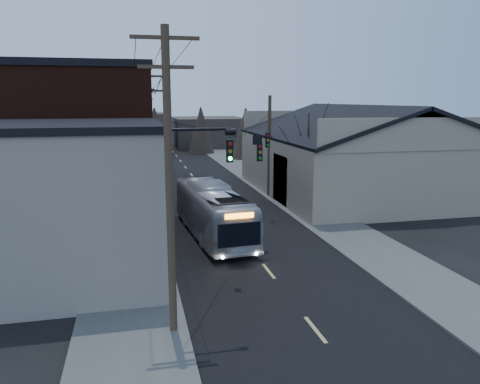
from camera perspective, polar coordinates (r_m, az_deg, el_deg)
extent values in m
plane|color=black|center=(16.22, 11.95, -19.33)|extent=(160.00, 160.00, 0.00)
cube|color=black|center=(43.79, -4.63, 0.46)|extent=(9.00, 110.00, 0.02)
cube|color=#474744|center=(43.35, -13.16, 0.16)|extent=(4.00, 110.00, 0.12)
cube|color=#474744|center=(45.15, 3.56, 0.87)|extent=(4.00, 110.00, 0.12)
cube|color=gray|center=(22.27, -20.00, -1.58)|extent=(8.00, 8.00, 7.00)
cube|color=black|center=(32.96, -19.66, 5.06)|extent=(10.00, 12.00, 10.00)
cube|color=#342E29|center=(48.92, -16.86, 5.28)|extent=(9.00, 14.00, 7.00)
cube|color=gray|center=(42.55, 13.97, 3.25)|extent=(16.00, 20.00, 5.00)
cube|color=black|center=(40.56, 9.12, 8.45)|extent=(8.16, 20.60, 2.86)
cube|color=black|center=(44.17, 18.89, 8.21)|extent=(8.16, 20.60, 2.86)
cube|color=#342E29|center=(77.75, -12.88, 7.16)|extent=(10.00, 12.00, 6.00)
cube|color=#342E29|center=(83.81, -3.89, 7.35)|extent=(12.00, 14.00, 5.00)
cone|color=black|center=(35.25, 8.23, 3.66)|extent=(0.40, 0.40, 7.20)
cylinder|color=#382B1E|center=(15.90, -8.59, 0.48)|extent=(0.28, 0.28, 10.50)
cube|color=#382B1E|center=(15.74, -9.13, 18.10)|extent=(2.20, 0.12, 0.12)
cylinder|color=#382B1E|center=(30.77, -10.77, 5.12)|extent=(0.28, 0.28, 10.00)
cube|color=#382B1E|center=(30.63, -11.09, 13.70)|extent=(2.20, 0.12, 0.12)
cylinder|color=#382B1E|center=(45.73, -11.53, 6.72)|extent=(0.28, 0.28, 9.50)
cube|color=#382B1E|center=(45.60, -11.75, 12.18)|extent=(2.20, 0.12, 0.12)
cylinder|color=#382B1E|center=(60.70, -11.92, 7.54)|extent=(0.28, 0.28, 9.00)
cube|color=#382B1E|center=(60.59, -12.08, 11.41)|extent=(2.20, 0.12, 0.12)
cylinder|color=#382B1E|center=(39.39, 3.59, 5.50)|extent=(0.28, 0.28, 8.50)
cube|color=black|center=(20.62, -1.27, 5.03)|extent=(0.28, 0.20, 1.00)
cube|color=black|center=(25.65, 2.41, 4.90)|extent=(0.28, 0.20, 1.00)
cube|color=black|center=(31.98, 3.39, 6.33)|extent=(0.28, 0.20, 1.00)
imported|color=#A6A9B2|center=(28.34, -3.33, -2.35)|extent=(3.41, 11.13, 3.05)
imported|color=#A2A3A9|center=(46.63, -9.26, 1.82)|extent=(1.52, 4.05, 1.32)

